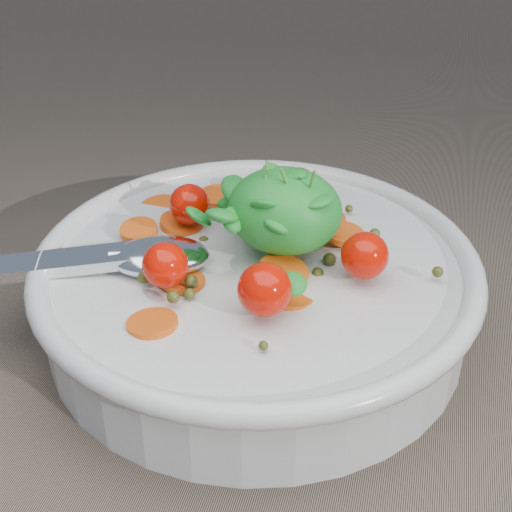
# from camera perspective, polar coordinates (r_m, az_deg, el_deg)

# --- Properties ---
(ground) EXTENTS (6.00, 6.00, 0.00)m
(ground) POSITION_cam_1_polar(r_m,az_deg,el_deg) (0.49, -0.71, -7.63)
(ground) COLOR #756554
(ground) RESTS_ON ground
(bowl) EXTENTS (0.33, 0.30, 0.13)m
(bowl) POSITION_cam_1_polar(r_m,az_deg,el_deg) (0.50, -0.00, -2.34)
(bowl) COLOR silver
(bowl) RESTS_ON ground
(napkin) EXTENTS (0.16, 0.15, 0.01)m
(napkin) POSITION_cam_1_polar(r_m,az_deg,el_deg) (0.63, 6.35, 2.04)
(napkin) COLOR white
(napkin) RESTS_ON ground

